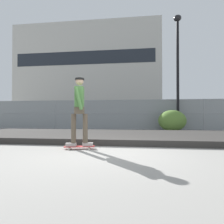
{
  "coord_description": "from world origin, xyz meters",
  "views": [
    {
      "loc": [
        0.62,
        -4.49,
        0.91
      ],
      "look_at": [
        -0.4,
        3.47,
        1.03
      ],
      "focal_mm": 30.09,
      "sensor_mm": 36.0,
      "label": 1
    }
  ],
  "objects_px": {
    "street_lamp": "(178,58)",
    "parked_car_near": "(73,116)",
    "shrub_left": "(172,121)",
    "skater": "(80,107)",
    "skateboard": "(79,147)"
  },
  "relations": [
    {
      "from": "skater",
      "to": "shrub_left",
      "type": "height_order",
      "value": "skater"
    },
    {
      "from": "skateboard",
      "to": "skater",
      "type": "distance_m",
      "value": 1.07
    },
    {
      "from": "skater",
      "to": "street_lamp",
      "type": "xyz_separation_m",
      "value": [
        3.92,
        6.45,
        3.08
      ]
    },
    {
      "from": "street_lamp",
      "to": "skateboard",
      "type": "bearing_deg",
      "value": -121.32
    },
    {
      "from": "street_lamp",
      "to": "parked_car_near",
      "type": "xyz_separation_m",
      "value": [
        -7.74,
        3.95,
        -3.37
      ]
    },
    {
      "from": "skater",
      "to": "shrub_left",
      "type": "relative_size",
      "value": 1.21
    },
    {
      "from": "skateboard",
      "to": "skater",
      "type": "height_order",
      "value": "skater"
    },
    {
      "from": "skater",
      "to": "shrub_left",
      "type": "xyz_separation_m",
      "value": [
        3.49,
        5.9,
        -0.54
      ]
    },
    {
      "from": "street_lamp",
      "to": "shrub_left",
      "type": "height_order",
      "value": "street_lamp"
    },
    {
      "from": "skateboard",
      "to": "shrub_left",
      "type": "bearing_deg",
      "value": 59.37
    },
    {
      "from": "skater",
      "to": "shrub_left",
      "type": "bearing_deg",
      "value": 59.37
    },
    {
      "from": "street_lamp",
      "to": "parked_car_near",
      "type": "distance_m",
      "value": 9.32
    },
    {
      "from": "skater",
      "to": "skateboard",
      "type": "bearing_deg",
      "value": -26.57
    },
    {
      "from": "street_lamp",
      "to": "shrub_left",
      "type": "relative_size",
      "value": 4.45
    },
    {
      "from": "skateboard",
      "to": "shrub_left",
      "type": "xyz_separation_m",
      "value": [
        3.49,
        5.9,
        0.53
      ]
    }
  ]
}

